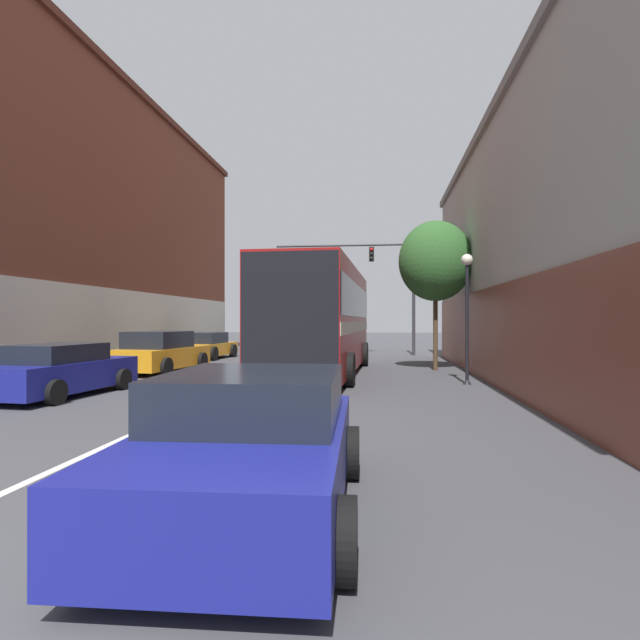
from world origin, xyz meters
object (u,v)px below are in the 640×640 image
Objects in this scene: parked_car_left_mid at (161,353)px; parked_car_left_distant at (262,339)px; parked_car_left_far at (62,371)px; parked_car_left_near at (207,346)px; traffic_signal_gantry at (372,271)px; hatchback_foreground at (250,446)px; street_tree_near at (435,261)px; bus at (321,316)px; street_lamp at (467,303)px.

parked_car_left_mid reaches higher than parked_car_left_distant.
parked_car_left_far is at bearing -173.26° from parked_car_left_mid.
parked_car_left_distant is (0.02, 21.55, 0.05)m from parked_car_left_far.
parked_car_left_near is 0.95× the size of parked_car_left_far.
traffic_signal_gantry reaches higher than parked_car_left_mid.
traffic_signal_gantry reaches higher than parked_car_left_near.
hatchback_foreground is 15.56m from street_tree_near.
bus is 5.07m from street_tree_near.
bus is 2.65× the size of parked_car_left_near.
hatchback_foreground is 11.36m from street_lamp.
street_lamp is at bearing -152.41° from parked_car_left_distant.
parked_car_left_near is 9.86m from traffic_signal_gantry.
traffic_signal_gantry is (7.56, -5.35, 3.98)m from parked_car_left_distant.
street_lamp reaches higher than hatchback_foreground.
parked_car_left_far is (-5.92, -5.99, -1.45)m from bus.
traffic_signal_gantry is 8.75m from street_tree_near.
hatchback_foreground is at bearing -92.09° from traffic_signal_gantry.
bus is 2.36× the size of parked_car_left_mid.
parked_car_left_distant is (-5.91, 15.57, -1.40)m from bus.
parked_car_left_near is at bearing 18.76° from hatchback_foreground.
street_lamp is at bearing -123.28° from parked_car_left_near.
parked_car_left_mid is at bearing 91.76° from bus.
bus reaches higher than parked_car_left_far.
parked_car_left_distant is 17.40m from street_tree_near.
street_tree_near reaches higher than hatchback_foreground.
hatchback_foreground is at bearing -131.06° from parked_car_left_far.
bus is 8.55m from parked_car_left_far.
parked_car_left_far is 0.55× the size of traffic_signal_gantry.
street_tree_near reaches higher than parked_car_left_near.
parked_car_left_near is at bearing -155.58° from traffic_signal_gantry.
parked_car_left_far is 18.34m from traffic_signal_gantry.
parked_car_left_mid is at bearing -127.03° from traffic_signal_gantry.
parked_car_left_far is (-6.73, 6.91, -0.03)m from hatchback_foreground.
bus is 13.00m from hatchback_foreground.
parked_car_left_far is 21.55m from parked_car_left_distant.
parked_car_left_distant is 0.71× the size of street_tree_near.
bus is at bearing -162.21° from parked_car_left_distant.
parked_car_left_near is (-7.35, 19.39, -0.03)m from hatchback_foreground.
hatchback_foreground is at bearing -154.25° from parked_car_left_near.
traffic_signal_gantry reaches higher than bus.
traffic_signal_gantry is at bearing -7.22° from bus.
parked_car_left_near is 1.01× the size of parked_car_left_distant.
hatchback_foreground is 20.74m from parked_car_left_near.
bus is 2.78× the size of street_lamp.
street_tree_near reaches higher than street_lamp.
parked_car_left_far is 13.31m from street_tree_near.
traffic_signal_gantry is at bearing -31.41° from parked_car_left_mid.
bus is at bearing 153.23° from street_lamp.
parked_car_left_distant is 20.90m from street_lamp.
parked_car_left_distant is (-6.71, 28.46, 0.03)m from hatchback_foreground.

